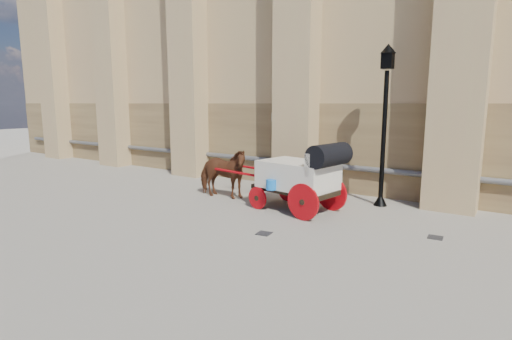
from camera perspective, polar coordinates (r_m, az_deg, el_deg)
The scene contains 6 objects.
ground at distance 10.76m, azimuth 1.04°, elevation -6.71°, with size 90.00×90.00×0.00m, color gray.
horse at distance 12.78m, azimuth -4.88°, elevation -0.43°, with size 0.87×1.91×1.61m, color #5C2A16.
carriage at distance 11.13m, azimuth 6.56°, elevation -0.59°, with size 4.64×1.93×1.97m.
street_lamp at distance 12.13m, azimuth 17.88°, elevation 6.60°, with size 0.44×0.44×4.65m.
drain_grate_near at distance 9.42m, azimuth 1.13°, elevation -9.04°, with size 0.32×0.32×0.01m, color black.
drain_grate_far at distance 10.01m, azimuth 24.24°, elevation -8.77°, with size 0.32×0.32×0.01m, color black.
Camera 1 is at (5.62, -8.67, 3.00)m, focal length 28.00 mm.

